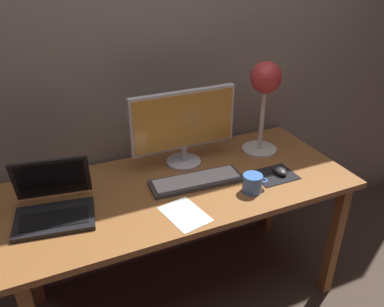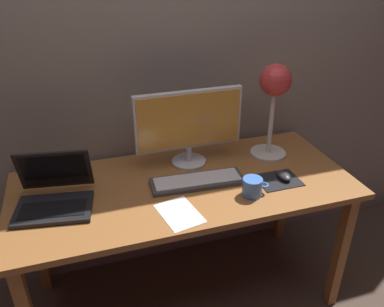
{
  "view_description": "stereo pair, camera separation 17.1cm",
  "coord_description": "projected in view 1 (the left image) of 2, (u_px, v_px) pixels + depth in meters",
  "views": [
    {
      "loc": [
        -0.59,
        -1.42,
        1.73
      ],
      "look_at": [
        0.02,
        -0.05,
        0.92
      ],
      "focal_mm": 36.25,
      "sensor_mm": 36.0,
      "label": 1
    },
    {
      "loc": [
        -0.43,
        -1.48,
        1.73
      ],
      "look_at": [
        0.02,
        -0.05,
        0.92
      ],
      "focal_mm": 36.25,
      "sensor_mm": 36.0,
      "label": 2
    }
  ],
  "objects": [
    {
      "name": "ground_plane",
      "position": [
        185.0,
        294.0,
        2.18
      ],
      "size": [
        4.8,
        4.8,
        0.0
      ],
      "primitive_type": "plane",
      "color": "#47382D",
      "rests_on": "ground"
    },
    {
      "name": "back_wall",
      "position": [
        150.0,
        46.0,
        1.88
      ],
      "size": [
        4.8,
        0.06,
        2.6
      ],
      "primitive_type": "cube",
      "color": "gray",
      "rests_on": "ground"
    },
    {
      "name": "desk",
      "position": [
        183.0,
        197.0,
        1.86
      ],
      "size": [
        1.6,
        0.7,
        0.74
      ],
      "color": "#935B2D",
      "rests_on": "ground"
    },
    {
      "name": "monitor",
      "position": [
        183.0,
        124.0,
        1.89
      ],
      "size": [
        0.54,
        0.18,
        0.39
      ],
      "color": "silver",
      "rests_on": "desk"
    },
    {
      "name": "keyboard_main",
      "position": [
        196.0,
        181.0,
        1.83
      ],
      "size": [
        0.45,
        0.17,
        0.03
      ],
      "color": "#38383A",
      "rests_on": "desk"
    },
    {
      "name": "laptop",
      "position": [
        53.0,
        199.0,
        1.61
      ],
      "size": [
        0.35,
        0.33,
        0.22
      ],
      "color": "black",
      "rests_on": "desk"
    },
    {
      "name": "desk_lamp",
      "position": [
        265.0,
        88.0,
        1.95
      ],
      "size": [
        0.19,
        0.19,
        0.49
      ],
      "color": "beige",
      "rests_on": "desk"
    },
    {
      "name": "mousepad",
      "position": [
        275.0,
        175.0,
        1.89
      ],
      "size": [
        0.2,
        0.16,
        0.0
      ],
      "primitive_type": "cube",
      "color": "black",
      "rests_on": "desk"
    },
    {
      "name": "mouse",
      "position": [
        280.0,
        170.0,
        1.89
      ],
      "size": [
        0.06,
        0.1,
        0.03
      ],
      "primitive_type": "ellipsoid",
      "color": "#28282B",
      "rests_on": "mousepad"
    },
    {
      "name": "coffee_mug",
      "position": [
        253.0,
        183.0,
        1.75
      ],
      "size": [
        0.12,
        0.09,
        0.08
      ],
      "color": "#3F72CC",
      "rests_on": "desk"
    },
    {
      "name": "paper_sheet_near_mouse",
      "position": [
        185.0,
        214.0,
        1.62
      ],
      "size": [
        0.19,
        0.23,
        0.0
      ],
      "primitive_type": "cube",
      "rotation": [
        0.0,
        0.0,
        0.2
      ],
      "color": "white",
      "rests_on": "desk"
    }
  ]
}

